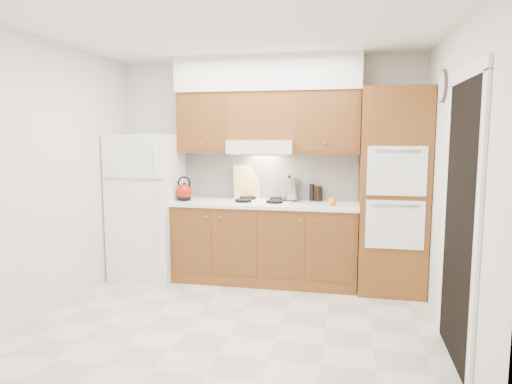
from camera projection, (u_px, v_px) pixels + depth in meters
The scene contains 26 objects.
floor at pixel (238, 321), 4.22m from camera, with size 3.60×3.60×0.00m, color beige.
ceiling at pixel (237, 30), 3.90m from camera, with size 3.60×3.60×0.00m, color white.
wall_back at pixel (267, 169), 5.52m from camera, with size 3.60×0.02×2.60m, color silver.
wall_left at pixel (58, 177), 4.42m from camera, with size 0.02×3.00×2.60m, color silver.
wall_right at pixel (453, 186), 3.70m from camera, with size 0.02×3.00×2.60m, color silver.
fridge at pixel (148, 206), 5.50m from camera, with size 0.75×0.72×1.72m, color white.
base_cabinets at pixel (265, 243), 5.33m from camera, with size 2.11×0.60×0.90m, color brown.
countertop at pixel (265, 204), 5.26m from camera, with size 2.13×0.62×0.04m, color white.
backsplash at pixel (269, 176), 5.51m from camera, with size 2.11×0.03×0.56m, color white.
oven_cabinet at pixel (393, 192), 4.94m from camera, with size 0.70×0.65×2.20m, color brown.
upper_cab_left at pixel (206, 123), 5.43m from camera, with size 0.63×0.33×0.70m, color brown.
upper_cab_right at pixel (327, 122), 5.15m from camera, with size 0.73×0.33×0.70m, color brown.
range_hood at pixel (262, 147), 5.27m from camera, with size 0.75×0.45×0.15m, color silver.
upper_cab_over_hood at pixel (263, 116), 5.28m from camera, with size 0.75×0.33×0.55m, color brown.
soffit at pixel (267, 74), 5.20m from camera, with size 2.13×0.36×0.40m, color silver.
cooktop at pixel (261, 201), 5.28m from camera, with size 0.74×0.50×0.01m, color white.
doorway at pixel (460, 224), 3.39m from camera, with size 0.02×0.90×2.10m, color black.
wall_clock at pixel (443, 86), 4.13m from camera, with size 0.30×0.30×0.02m, color #3F3833.
kettle at pixel (184, 192), 5.38m from camera, with size 0.19×0.19×0.19m, color maroon.
cutting_board at pixel (247, 182), 5.51m from camera, with size 0.32×0.02×0.43m, color tan.
stock_pot at pixel (289, 188), 5.34m from camera, with size 0.23×0.23×0.24m, color #B7B8BC.
condiment_a at pixel (312, 192), 5.36m from camera, with size 0.06×0.06×0.20m, color black.
condiment_b at pixel (320, 194), 5.33m from camera, with size 0.05×0.05×0.17m, color black.
condiment_c at pixel (318, 194), 5.33m from camera, with size 0.06×0.06×0.18m, color black.
orange_near at pixel (332, 202), 5.00m from camera, with size 0.08×0.08×0.08m, color #FF610D.
orange_far at pixel (332, 201), 5.07m from camera, with size 0.08×0.08×0.08m, color orange.
Camera 1 is at (0.97, -3.92, 1.71)m, focal length 32.00 mm.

